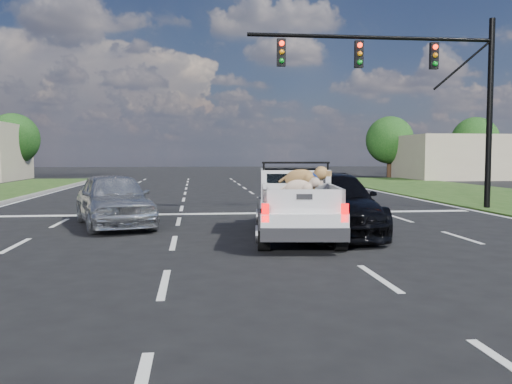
# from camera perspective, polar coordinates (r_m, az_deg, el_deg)

# --- Properties ---
(ground) EXTENTS (160.00, 160.00, 0.00)m
(ground) POSITION_cam_1_polar(r_m,az_deg,el_deg) (8.85, 1.90, -9.37)
(ground) COLOR black
(ground) RESTS_ON ground
(road_markings) EXTENTS (17.75, 60.00, 0.01)m
(road_markings) POSITION_cam_1_polar(r_m,az_deg,el_deg) (15.27, -1.71, -3.68)
(road_markings) COLOR silver
(road_markings) RESTS_ON ground
(traffic_signal) EXTENTS (9.11, 0.31, 7.00)m
(traffic_signal) POSITION_cam_1_polar(r_m,az_deg,el_deg) (20.99, 17.66, 11.15)
(traffic_signal) COLOR black
(traffic_signal) RESTS_ON ground
(building_right) EXTENTS (12.00, 7.00, 3.60)m
(building_right) POSITION_cam_1_polar(r_m,az_deg,el_deg) (48.47, 22.21, 3.41)
(building_right) COLOR tan
(building_right) RESTS_ON ground
(tree_far_c) EXTENTS (4.20, 4.20, 5.40)m
(tree_far_c) POSITION_cam_1_polar(r_m,az_deg,el_deg) (48.81, -24.19, 5.11)
(tree_far_c) COLOR #332114
(tree_far_c) RESTS_ON ground
(tree_far_d) EXTENTS (4.20, 4.20, 5.40)m
(tree_far_d) POSITION_cam_1_polar(r_m,az_deg,el_deg) (49.64, 13.90, 5.32)
(tree_far_d) COLOR #332114
(tree_far_d) RESTS_ON ground
(tree_far_e) EXTENTS (4.20, 4.20, 5.40)m
(tree_far_e) POSITION_cam_1_polar(r_m,az_deg,el_deg) (52.95, 22.07, 5.05)
(tree_far_e) COLOR #332114
(tree_far_e) RESTS_ON ground
(pickup_truck) EXTENTS (2.35, 5.14, 1.86)m
(pickup_truck) POSITION_cam_1_polar(r_m,az_deg,el_deg) (13.41, 4.20, -1.04)
(pickup_truck) COLOR black
(pickup_truck) RESTS_ON ground
(silver_sedan) EXTENTS (3.05, 4.85, 1.54)m
(silver_sedan) POSITION_cam_1_polar(r_m,az_deg,el_deg) (15.89, -14.75, -0.74)
(silver_sedan) COLOR #B7BABE
(silver_sedan) RESTS_ON ground
(black_coupe) EXTENTS (2.62, 5.47, 1.54)m
(black_coupe) POSITION_cam_1_polar(r_m,az_deg,el_deg) (14.15, 7.84, -1.22)
(black_coupe) COLOR black
(black_coupe) RESTS_ON ground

